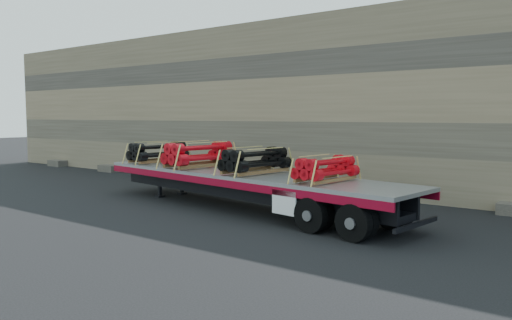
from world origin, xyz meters
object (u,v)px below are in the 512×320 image
Objects in this scene: bundle_front at (158,153)px; bundle_midrear at (255,161)px; bundle_midfront at (199,155)px; bundle_rear at (326,169)px; trailer at (243,191)px.

bundle_midrear is (5.29, -0.72, 0.01)m from bundle_front.
bundle_rear is (5.49, -0.74, -0.10)m from bundle_midfront.
bundle_rear is (8.00, -1.09, -0.05)m from bundle_front.
bundle_front is (-4.71, 0.64, 0.99)m from trailer.
bundle_rear reaches higher than trailer.
trailer is 2.45m from bundle_midfront.
bundle_midfront is 5.54m from bundle_rear.
bundle_midfront is at bearing -180.00° from bundle_rear.
trailer is 3.46m from bundle_rear.
trailer is at bearing -180.00° from bundle_midrear.
bundle_front is 5.34m from bundle_midrear.
bundle_front is 2.54m from bundle_midfront.
bundle_front is 1.14× the size of bundle_rear.
bundle_midrear is at bearing 0.00° from bundle_midfront.
trailer is at bearing -180.00° from bundle_rear.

